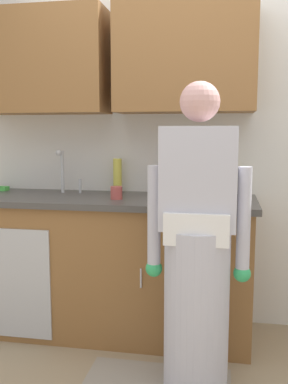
% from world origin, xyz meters
% --- Properties ---
extents(kitchen_wall_with_uppers, '(4.80, 0.44, 2.70)m').
position_xyz_m(kitchen_wall_with_uppers, '(-0.14, 0.99, 1.48)').
color(kitchen_wall_with_uppers, silver).
rests_on(kitchen_wall_with_uppers, ground).
extents(counter_cabinet, '(1.90, 0.62, 0.90)m').
position_xyz_m(counter_cabinet, '(-0.55, 0.70, 0.45)').
color(counter_cabinet, brown).
rests_on(counter_cabinet, ground).
extents(countertop, '(1.96, 0.66, 0.04)m').
position_xyz_m(countertop, '(-0.55, 0.70, 0.92)').
color(countertop, '#474442').
rests_on(countertop, counter_cabinet).
extents(sink, '(0.50, 0.36, 0.35)m').
position_xyz_m(sink, '(-0.89, 0.71, 0.93)').
color(sink, '#B7BABF').
rests_on(sink, counter_cabinet).
extents(person_at_sink, '(0.55, 0.34, 1.62)m').
position_xyz_m(person_at_sink, '(0.09, 0.09, 0.69)').
color(person_at_sink, white).
rests_on(person_at_sink, ground).
extents(bottle_cleaner_spray, '(0.07, 0.07, 0.22)m').
position_xyz_m(bottle_cleaner_spray, '(0.25, 0.93, 1.05)').
color(bottle_cleaner_spray, '#D8D14C').
rests_on(bottle_cleaner_spray, countertop).
extents(bottle_water_short, '(0.06, 0.06, 0.25)m').
position_xyz_m(bottle_water_short, '(0.05, 0.94, 1.06)').
color(bottle_water_short, '#D8D14C').
rests_on(bottle_water_short, countertop).
extents(bottle_water_tall, '(0.08, 0.08, 0.26)m').
position_xyz_m(bottle_water_tall, '(-0.07, 0.87, 1.07)').
color(bottle_water_tall, '#E05933').
rests_on(bottle_water_tall, countertop).
extents(bottle_soap, '(0.06, 0.06, 0.24)m').
position_xyz_m(bottle_soap, '(-0.54, 0.93, 1.06)').
color(bottle_soap, '#D8D14C').
rests_on(bottle_soap, countertop).
extents(cup_by_sink, '(0.08, 0.08, 0.08)m').
position_xyz_m(cup_by_sink, '(-0.47, 0.61, 0.98)').
color(cup_by_sink, '#B24C47').
rests_on(cup_by_sink, countertop).
extents(knife_on_counter, '(0.12, 0.23, 0.01)m').
position_xyz_m(knife_on_counter, '(0.21, 0.56, 0.94)').
color(knife_on_counter, silver).
rests_on(knife_on_counter, countertop).
extents(sponge, '(0.11, 0.07, 0.03)m').
position_xyz_m(sponge, '(-1.42, 0.87, 0.96)').
color(sponge, '#4CBF4C').
rests_on(sponge, countertop).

